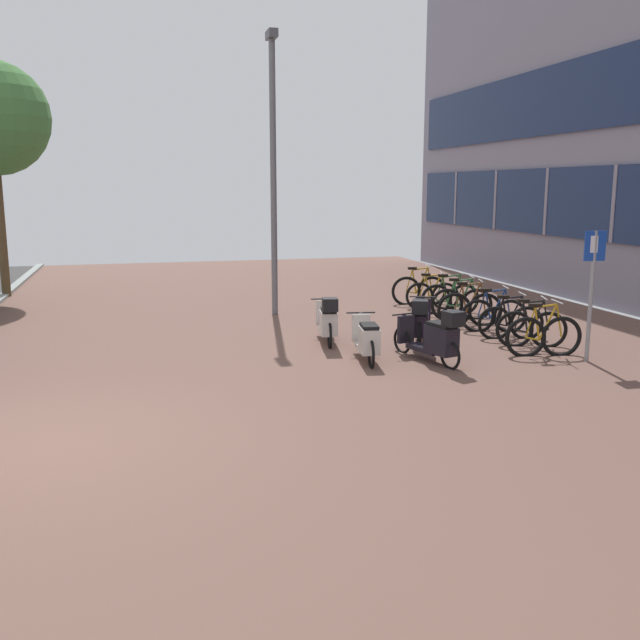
{
  "coord_description": "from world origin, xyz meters",
  "views": [
    {
      "loc": [
        1.13,
        -8.2,
        2.93
      ],
      "look_at": [
        3.7,
        1.58,
        1.01
      ],
      "focal_mm": 39.32,
      "sensor_mm": 36.0,
      "label": 1
    }
  ],
  "objects_px": {
    "bicycle_rack_01": "(531,329)",
    "scooter_mid": "(328,321)",
    "bicycle_rack_00": "(543,336)",
    "bicycle_rack_06": "(450,299)",
    "bicycle_rack_03": "(494,315)",
    "scooter_far": "(435,338)",
    "lamp_post": "(273,163)",
    "bicycle_rack_04": "(470,309)",
    "bicycle_rack_05": "(462,304)",
    "bicycle_rack_08": "(419,290)",
    "bicycle_rack_02": "(511,322)",
    "parking_sign": "(592,281)",
    "bicycle_rack_07": "(432,295)",
    "scooter_extra": "(421,322)",
    "scooter_near": "(367,340)"
  },
  "relations": [
    {
      "from": "bicycle_rack_00",
      "to": "bicycle_rack_01",
      "type": "relative_size",
      "value": 1.09
    },
    {
      "from": "bicycle_rack_01",
      "to": "scooter_far",
      "type": "distance_m",
      "value": 2.38
    },
    {
      "from": "scooter_extra",
      "to": "bicycle_rack_05",
      "type": "bearing_deg",
      "value": 49.13
    },
    {
      "from": "scooter_mid",
      "to": "scooter_near",
      "type": "bearing_deg",
      "value": -79.75
    },
    {
      "from": "bicycle_rack_01",
      "to": "scooter_mid",
      "type": "distance_m",
      "value": 3.81
    },
    {
      "from": "bicycle_rack_02",
      "to": "bicycle_rack_03",
      "type": "height_order",
      "value": "bicycle_rack_03"
    },
    {
      "from": "bicycle_rack_07",
      "to": "parking_sign",
      "type": "bearing_deg",
      "value": -85.44
    },
    {
      "from": "bicycle_rack_01",
      "to": "bicycle_rack_03",
      "type": "height_order",
      "value": "bicycle_rack_03"
    },
    {
      "from": "parking_sign",
      "to": "bicycle_rack_08",
      "type": "bearing_deg",
      "value": 94.52
    },
    {
      "from": "bicycle_rack_04",
      "to": "bicycle_rack_00",
      "type": "bearing_deg",
      "value": -90.07
    },
    {
      "from": "bicycle_rack_05",
      "to": "bicycle_rack_07",
      "type": "xyz_separation_m",
      "value": [
        -0.08,
        1.42,
        -0.02
      ]
    },
    {
      "from": "bicycle_rack_06",
      "to": "bicycle_rack_02",
      "type": "bearing_deg",
      "value": -90.73
    },
    {
      "from": "bicycle_rack_01",
      "to": "scooter_near",
      "type": "height_order",
      "value": "bicycle_rack_01"
    },
    {
      "from": "bicycle_rack_07",
      "to": "scooter_extra",
      "type": "relative_size",
      "value": 0.8
    },
    {
      "from": "bicycle_rack_04",
      "to": "lamp_post",
      "type": "relative_size",
      "value": 0.22
    },
    {
      "from": "parking_sign",
      "to": "scooter_extra",
      "type": "bearing_deg",
      "value": 140.54
    },
    {
      "from": "scooter_near",
      "to": "bicycle_rack_07",
      "type": "bearing_deg",
      "value": 54.86
    },
    {
      "from": "bicycle_rack_00",
      "to": "bicycle_rack_06",
      "type": "distance_m",
      "value": 4.27
    },
    {
      "from": "bicycle_rack_03",
      "to": "parking_sign",
      "type": "relative_size",
      "value": 0.6
    },
    {
      "from": "scooter_near",
      "to": "scooter_extra",
      "type": "height_order",
      "value": "scooter_extra"
    },
    {
      "from": "scooter_extra",
      "to": "bicycle_rack_01",
      "type": "bearing_deg",
      "value": -17.67
    },
    {
      "from": "bicycle_rack_01",
      "to": "bicycle_rack_04",
      "type": "distance_m",
      "value": 2.14
    },
    {
      "from": "bicycle_rack_06",
      "to": "scooter_mid",
      "type": "height_order",
      "value": "bicycle_rack_06"
    },
    {
      "from": "bicycle_rack_01",
      "to": "lamp_post",
      "type": "distance_m",
      "value": 6.8
    },
    {
      "from": "bicycle_rack_04",
      "to": "scooter_extra",
      "type": "distance_m",
      "value": 2.32
    },
    {
      "from": "bicycle_rack_04",
      "to": "bicycle_rack_07",
      "type": "relative_size",
      "value": 1.07
    },
    {
      "from": "bicycle_rack_00",
      "to": "scooter_mid",
      "type": "xyz_separation_m",
      "value": [
        -3.4,
        1.96,
        0.08
      ]
    },
    {
      "from": "scooter_near",
      "to": "bicycle_rack_05",
      "type": "bearing_deg",
      "value": 43.56
    },
    {
      "from": "bicycle_rack_06",
      "to": "parking_sign",
      "type": "relative_size",
      "value": 0.64
    },
    {
      "from": "scooter_near",
      "to": "scooter_far",
      "type": "height_order",
      "value": "scooter_far"
    },
    {
      "from": "bicycle_rack_05",
      "to": "scooter_mid",
      "type": "distance_m",
      "value": 3.9
    },
    {
      "from": "bicycle_rack_01",
      "to": "scooter_far",
      "type": "xyz_separation_m",
      "value": [
        -2.26,
        -0.72,
        0.1
      ]
    },
    {
      "from": "bicycle_rack_00",
      "to": "bicycle_rack_06",
      "type": "height_order",
      "value": "same"
    },
    {
      "from": "bicycle_rack_04",
      "to": "bicycle_rack_07",
      "type": "height_order",
      "value": "bicycle_rack_04"
    },
    {
      "from": "bicycle_rack_07",
      "to": "scooter_far",
      "type": "distance_m",
      "value": 5.43
    },
    {
      "from": "bicycle_rack_00",
      "to": "bicycle_rack_01",
      "type": "height_order",
      "value": "bicycle_rack_00"
    },
    {
      "from": "bicycle_rack_05",
      "to": "bicycle_rack_02",
      "type": "bearing_deg",
      "value": -89.62
    },
    {
      "from": "bicycle_rack_04",
      "to": "parking_sign",
      "type": "bearing_deg",
      "value": -81.43
    },
    {
      "from": "bicycle_rack_00",
      "to": "scooter_far",
      "type": "bearing_deg",
      "value": -179.62
    },
    {
      "from": "bicycle_rack_05",
      "to": "bicycle_rack_08",
      "type": "xyz_separation_m",
      "value": [
        -0.14,
        2.13,
        0.01
      ]
    },
    {
      "from": "bicycle_rack_06",
      "to": "bicycle_rack_07",
      "type": "bearing_deg",
      "value": 100.73
    },
    {
      "from": "scooter_mid",
      "to": "lamp_post",
      "type": "distance_m",
      "value": 4.5
    },
    {
      "from": "scooter_far",
      "to": "bicycle_rack_06",
      "type": "bearing_deg",
      "value": 61.96
    },
    {
      "from": "bicycle_rack_01",
      "to": "bicycle_rack_03",
      "type": "bearing_deg",
      "value": 90.09
    },
    {
      "from": "bicycle_rack_01",
      "to": "lamp_post",
      "type": "relative_size",
      "value": 0.2
    },
    {
      "from": "bicycle_rack_05",
      "to": "scooter_near",
      "type": "height_order",
      "value": "bicycle_rack_05"
    },
    {
      "from": "bicycle_rack_00",
      "to": "bicycle_rack_03",
      "type": "relative_size",
      "value": 1.03
    },
    {
      "from": "bicycle_rack_02",
      "to": "lamp_post",
      "type": "distance_m",
      "value": 6.34
    },
    {
      "from": "bicycle_rack_06",
      "to": "bicycle_rack_08",
      "type": "distance_m",
      "value": 1.43
    },
    {
      "from": "bicycle_rack_05",
      "to": "scooter_far",
      "type": "relative_size",
      "value": 0.78
    }
  ]
}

